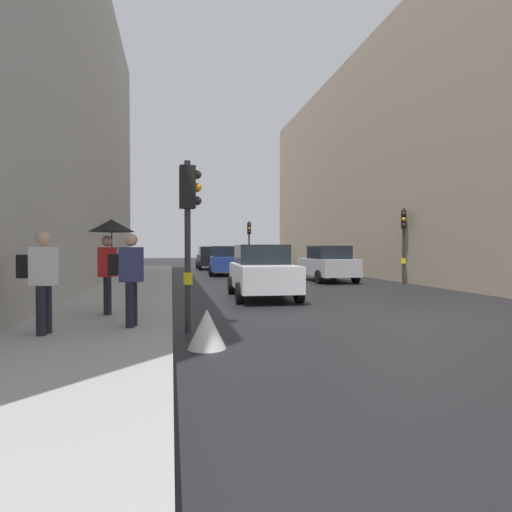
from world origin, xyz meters
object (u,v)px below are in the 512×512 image
object	(u,v)px
traffic_light_near_left	(189,214)
pedestrian_with_grey_backpack	(129,274)
car_silver_hatchback	(327,264)
traffic_light_far_median	(249,237)
car_blue_van	(225,261)
car_dark_suv	(210,258)
warning_sign_triangle	(207,329)
car_white_compact	(262,271)
pedestrian_with_umbrella	(110,240)
pedestrian_with_black_backpack	(41,276)
car_green_estate	(258,256)
traffic_light_mid_street	(404,232)

from	to	relation	value
traffic_light_near_left	pedestrian_with_grey_backpack	world-z (taller)	traffic_light_near_left
car_silver_hatchback	pedestrian_with_grey_backpack	xyz separation A→B (m)	(-8.35, -11.11, 0.29)
traffic_light_far_median	car_blue_van	distance (m)	5.44
traffic_light_near_left	pedestrian_with_grey_backpack	xyz separation A→B (m)	(-1.13, -0.13, -1.17)
traffic_light_near_left	traffic_light_far_median	bearing A→B (deg)	76.29
car_dark_suv	warning_sign_triangle	size ratio (longest dim) A/B	6.48
car_white_compact	pedestrian_with_umbrella	world-z (taller)	pedestrian_with_umbrella
car_silver_hatchback	pedestrian_with_umbrella	world-z (taller)	pedestrian_with_umbrella
car_white_compact	pedestrian_with_black_backpack	xyz separation A→B (m)	(-5.15, -5.64, 0.29)
traffic_light_near_left	car_dark_suv	xyz separation A→B (m)	(2.60, 23.91, -1.45)
car_silver_hatchback	pedestrian_with_grey_backpack	size ratio (longest dim) A/B	2.38
traffic_light_near_left	car_dark_suv	size ratio (longest dim) A/B	0.80
car_green_estate	car_blue_van	distance (m)	12.32
traffic_light_far_median	pedestrian_with_black_backpack	bearing A→B (deg)	-109.45
car_blue_van	traffic_light_near_left	bearing A→B (deg)	-99.75
car_silver_hatchback	car_white_compact	bearing A→B (deg)	-127.98
traffic_light_near_left	pedestrian_with_umbrella	size ratio (longest dim) A/B	1.58
traffic_light_near_left	car_green_estate	bearing A→B (deg)	75.48
car_green_estate	pedestrian_with_black_backpack	world-z (taller)	pedestrian_with_black_backpack
traffic_light_mid_street	pedestrian_with_black_backpack	size ratio (longest dim) A/B	1.97
car_dark_suv	pedestrian_with_umbrella	size ratio (longest dim) A/B	1.97
traffic_light_far_median	car_green_estate	bearing A→B (deg)	72.96
car_silver_hatchback	car_green_estate	bearing A→B (deg)	89.58
car_silver_hatchback	warning_sign_triangle	world-z (taller)	car_silver_hatchback
car_green_estate	car_dark_suv	xyz separation A→B (m)	(-4.74, -4.43, 0.00)
traffic_light_near_left	pedestrian_with_black_backpack	distance (m)	2.86
traffic_light_mid_street	car_white_compact	bearing A→B (deg)	-152.35
pedestrian_with_grey_backpack	warning_sign_triangle	bearing A→B (deg)	-45.18
pedestrian_with_black_backpack	traffic_light_mid_street	bearing A→B (deg)	37.06
pedestrian_with_grey_backpack	pedestrian_with_black_backpack	xyz separation A→B (m)	(-1.42, -0.44, 0.00)
car_dark_suv	car_green_estate	bearing A→B (deg)	43.07
traffic_light_near_left	car_blue_van	bearing A→B (deg)	80.25
pedestrian_with_umbrella	traffic_light_far_median	bearing A→B (deg)	70.89
traffic_light_far_median	pedestrian_with_grey_backpack	distance (m)	22.59
car_green_estate	pedestrian_with_grey_backpack	xyz separation A→B (m)	(-8.47, -28.48, 0.29)
pedestrian_with_grey_backpack	car_blue_van	bearing A→B (deg)	76.67
pedestrian_with_umbrella	car_green_estate	bearing A→B (deg)	71.41
traffic_light_far_median	warning_sign_triangle	size ratio (longest dim) A/B	5.54
traffic_light_near_left	car_silver_hatchback	world-z (taller)	traffic_light_near_left
car_dark_suv	pedestrian_with_grey_backpack	bearing A→B (deg)	-98.83
traffic_light_far_median	traffic_light_mid_street	world-z (taller)	traffic_light_far_median
traffic_light_far_median	car_silver_hatchback	size ratio (longest dim) A/B	0.85
traffic_light_near_left	car_silver_hatchback	distance (m)	13.22
pedestrian_with_grey_backpack	car_white_compact	bearing A→B (deg)	54.35
car_green_estate	pedestrian_with_black_backpack	bearing A→B (deg)	-108.88
car_dark_suv	pedestrian_with_black_backpack	world-z (taller)	pedestrian_with_black_backpack
pedestrian_with_black_backpack	pedestrian_with_umbrella	bearing A→B (deg)	67.34
traffic_light_far_median	warning_sign_triangle	distance (m)	23.63
car_green_estate	car_white_compact	xyz separation A→B (m)	(-4.74, -23.28, 0.00)
traffic_light_mid_street	warning_sign_triangle	size ratio (longest dim) A/B	5.36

